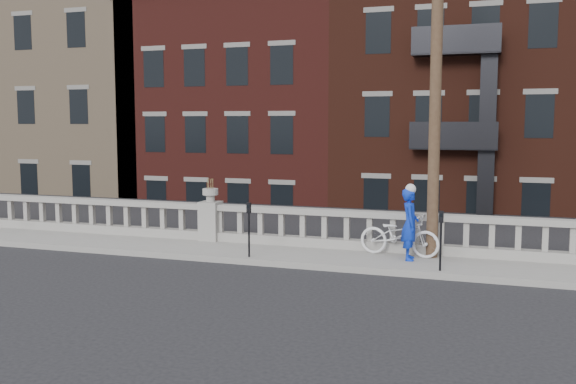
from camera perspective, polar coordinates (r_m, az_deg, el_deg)
name	(u,v)px	position (r m, az deg, el deg)	size (l,w,h in m)	color
ground	(136,277)	(15.05, -13.39, -7.32)	(120.00, 120.00, 0.00)	black
sidewalk	(196,249)	(17.59, -8.20, -5.01)	(32.00, 2.20, 0.15)	gray
balustrade	(211,223)	(18.33, -6.88, -2.74)	(28.00, 0.34, 1.03)	gray
planter_pedestal	(211,216)	(18.30, -6.89, -2.15)	(0.55, 0.55, 1.76)	gray
lower_level	(368,138)	(36.17, 7.09, 4.82)	(80.00, 44.00, 20.80)	#605E59
utility_pole	(437,49)	(16.15, 13.07, 12.30)	(1.60, 0.28, 10.00)	#422D1E
parking_meter_c	(249,223)	(15.88, -3.50, -2.79)	(0.10, 0.09, 1.36)	black
parking_meter_d	(441,234)	(14.79, 13.43, -3.62)	(0.10, 0.09, 1.36)	black
bicycle	(399,235)	(16.29, 9.88, -3.77)	(0.71, 2.02, 1.06)	silver
cyclist	(410,224)	(15.81, 10.78, -2.83)	(0.64, 0.42, 1.75)	#0C2DBF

